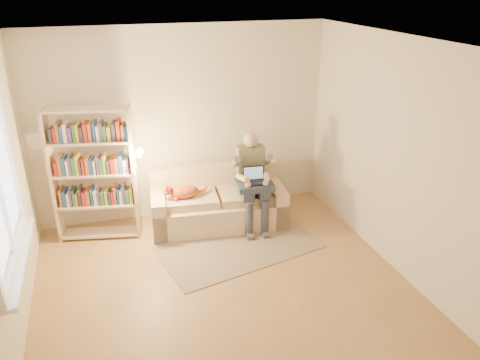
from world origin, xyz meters
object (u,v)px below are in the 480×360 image
object	(u,v)px
laptop	(250,178)
bookshelf	(94,168)
cat	(186,191)
sofa	(218,205)
person	(252,176)

from	to	relation	value
laptop	bookshelf	xyz separation A→B (m)	(-1.91, 0.41, 0.22)
cat	bookshelf	xyz separation A→B (m)	(-1.11, 0.18, 0.39)
sofa	bookshelf	xyz separation A→B (m)	(-1.54, 0.12, 0.68)
sofa	person	xyz separation A→B (m)	(0.43, -0.19, 0.45)
cat	laptop	distance (m)	0.85
laptop	sofa	bearing A→B (deg)	147.95
person	bookshelf	world-z (taller)	bookshelf
sofa	bookshelf	distance (m)	1.69
laptop	bookshelf	bearing A→B (deg)	174.50
person	bookshelf	xyz separation A→B (m)	(-1.98, 0.31, 0.24)
cat	bookshelf	size ratio (longest dim) A/B	0.34
cat	laptop	xyz separation A→B (m)	(0.81, -0.23, 0.17)
person	cat	bearing A→B (deg)	178.18
person	laptop	bearing A→B (deg)	-115.58
sofa	person	world-z (taller)	person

